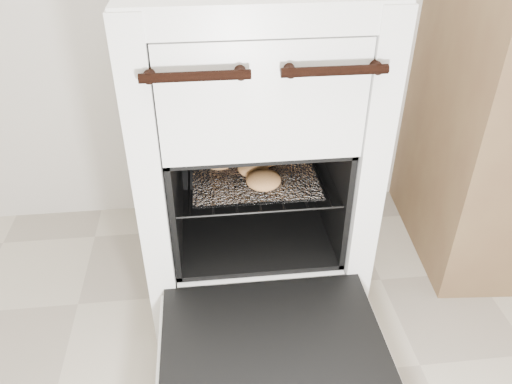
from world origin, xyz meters
TOP-DOWN VIEW (x-y plane):
  - stove at (-0.10, 1.16)m, footprint 0.62×0.69m
  - oven_door at (-0.10, 0.64)m, footprint 0.55×0.43m
  - oven_rack at (-0.10, 1.09)m, footprint 0.45×0.43m
  - foil_sheet at (-0.10, 1.07)m, footprint 0.35×0.31m
  - baked_rolls at (-0.08, 1.09)m, footprint 0.32×0.30m

SIDE VIEW (x-z plane):
  - oven_door at x=-0.10m, z-range 0.19..0.23m
  - oven_rack at x=-0.10m, z-range 0.43..0.43m
  - foil_sheet at x=-0.10m, z-range 0.43..0.44m
  - baked_rolls at x=-0.08m, z-range 0.44..0.49m
  - stove at x=-0.10m, z-range -0.01..0.93m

